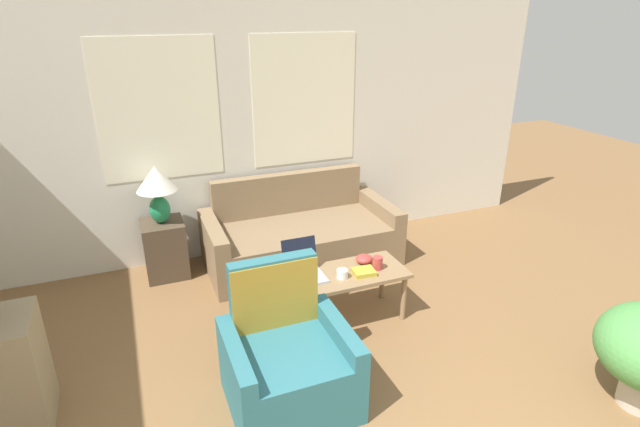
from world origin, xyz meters
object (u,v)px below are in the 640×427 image
couch (299,237)px  armchair (287,363)px  snack_bowl (364,259)px  laptop (304,268)px  cup_yellow (377,263)px  book_red (364,272)px  coffee_table (343,279)px  cup_navy (342,274)px  table_lamp (157,186)px

couch → armchair: (-0.74, -1.85, 0.02)m
armchair → snack_bowl: bearing=39.6°
snack_bowl → laptop: bearing=-179.5°
couch → cup_yellow: couch is taller
couch → snack_bowl: 1.11m
couch → armchair: bearing=-111.9°
armchair → book_red: armchair is taller
couch → coffee_table: (-0.03, -1.16, 0.13)m
couch → cup_navy: 1.24m
book_red → cup_yellow: bearing=13.6°
laptop → cup_yellow: (0.60, -0.13, -0.01)m
snack_bowl → book_red: 0.19m
snack_bowl → coffee_table: bearing=-158.1°
table_lamp → snack_bowl: 2.00m
coffee_table → cup_navy: bearing=-120.8°
coffee_table → cup_navy: (-0.04, -0.06, 0.09)m
book_red → snack_bowl: bearing=62.6°
coffee_table → snack_bowl: (0.24, 0.09, 0.09)m
coffee_table → cup_yellow: 0.31m
cup_yellow → armchair: bearing=-146.9°
armchair → cup_navy: bearing=42.9°
coffee_table → cup_yellow: size_ratio=9.62×
snack_bowl → couch: bearing=100.8°
coffee_table → cup_navy: size_ratio=11.44×
table_lamp → cup_yellow: bearing=-41.1°
couch → book_red: 1.25m
table_lamp → cup_navy: (1.24, -1.39, -0.45)m
laptop → cup_yellow: size_ratio=3.07×
laptop → snack_bowl: bearing=0.5°
cup_navy → book_red: 0.19m
couch → table_lamp: 1.48m
armchair → cup_yellow: size_ratio=8.56×
book_red → couch: bearing=95.5°
cup_yellow → snack_bowl: 0.14m
couch → cup_yellow: bearing=-77.7°
armchair → couch: bearing=68.1°
snack_bowl → table_lamp: bearing=140.7°
cup_navy → book_red: (0.19, -0.01, -0.02)m
coffee_table → armchair: bearing=-136.0°
cup_navy → book_red: bearing=-2.5°
couch → book_red: bearing=-84.5°
table_lamp → book_red: size_ratio=2.94×
armchair → laptop: 0.91m
cup_navy → book_red: cup_navy is taller
cup_navy → cup_yellow: size_ratio=0.84×
cup_navy → snack_bowl: (0.27, 0.16, 0.00)m
table_lamp → cup_yellow: size_ratio=5.12×
book_red → cup_navy: bearing=177.5°
laptop → cup_yellow: 0.61m
cup_navy → couch: bearing=86.8°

